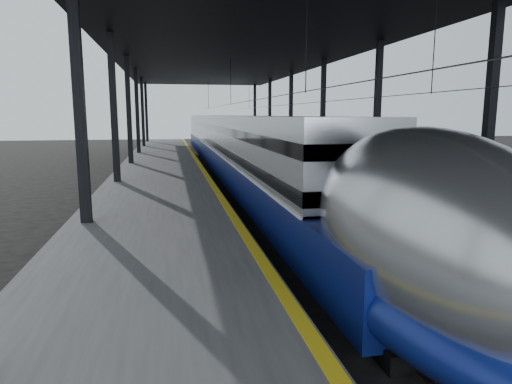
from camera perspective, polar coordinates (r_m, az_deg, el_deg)
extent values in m
plane|color=black|center=(12.50, 3.64, -12.29)|extent=(160.00, 160.00, 0.00)
cube|color=#4C4C4F|center=(31.50, -11.80, 1.83)|extent=(6.00, 80.00, 1.00)
cube|color=yellow|center=(31.51, -6.73, 2.89)|extent=(0.30, 80.00, 0.01)
cube|color=slate|center=(31.83, -3.14, 1.33)|extent=(0.08, 80.00, 0.16)
cube|color=slate|center=(32.05, -0.59, 1.40)|extent=(0.08, 80.00, 0.16)
cube|color=slate|center=(32.87, 5.53, 1.57)|extent=(0.08, 80.00, 0.16)
cube|color=slate|center=(33.30, 7.91, 1.62)|extent=(0.08, 80.00, 0.16)
cube|color=black|center=(16.47, -21.10, 8.43)|extent=(0.35, 0.35, 9.00)
cube|color=black|center=(20.50, 27.14, 8.13)|extent=(0.35, 0.35, 9.00)
cube|color=black|center=(26.37, -17.31, 8.85)|extent=(0.35, 0.35, 9.00)
cube|color=black|center=(29.06, 14.88, 8.99)|extent=(0.35, 0.35, 9.00)
cube|color=black|center=(36.33, -15.58, 9.02)|extent=(0.35, 0.35, 9.00)
cube|color=black|center=(38.33, 8.34, 9.28)|extent=(0.35, 0.35, 9.00)
cube|color=black|center=(46.30, -14.60, 9.12)|extent=(0.35, 0.35, 9.00)
cube|color=black|center=(47.89, 4.37, 9.40)|extent=(0.35, 0.35, 9.00)
cube|color=black|center=(56.29, -13.97, 9.18)|extent=(0.35, 0.35, 9.00)
cube|color=black|center=(57.60, 1.73, 9.46)|extent=(0.35, 0.35, 9.00)
cube|color=black|center=(66.28, -13.52, 9.22)|extent=(0.35, 0.35, 9.00)
cube|color=black|center=(67.39, -0.15, 9.48)|extent=(0.35, 0.35, 9.00)
cube|color=black|center=(31.92, -2.14, 17.88)|extent=(18.00, 75.00, 0.45)
cylinder|color=slate|center=(31.62, -1.91, 11.14)|extent=(0.03, 74.00, 0.03)
cylinder|color=slate|center=(32.77, 6.92, 11.02)|extent=(0.03, 74.00, 0.03)
cube|color=#AAADB2|center=(40.06, -3.79, 6.45)|extent=(3.10, 57.00, 4.28)
cube|color=navy|center=(38.67, -3.50, 4.35)|extent=(3.19, 62.00, 1.66)
cube|color=silver|center=(40.08, -3.79, 5.76)|extent=(3.21, 57.00, 0.11)
cube|color=black|center=(40.01, -3.81, 8.21)|extent=(3.15, 57.00, 0.45)
cube|color=black|center=(40.06, -3.79, 6.45)|extent=(3.15, 57.00, 0.45)
ellipsoid|color=#AAADB2|center=(9.85, 19.70, -4.81)|extent=(3.10, 8.40, 4.28)
ellipsoid|color=navy|center=(10.22, 19.31, -11.51)|extent=(3.19, 8.40, 1.82)
cube|color=black|center=(10.55, 19.04, -15.93)|extent=(2.35, 2.60, 0.40)
cube|color=black|center=(30.91, -1.56, 1.32)|extent=(2.35, 2.60, 0.40)
cube|color=navy|center=(30.14, 8.46, 4.48)|extent=(2.82, 18.00, 3.82)
cube|color=gray|center=(22.43, 15.54, 2.49)|extent=(2.87, 1.20, 3.87)
cube|color=black|center=(21.79, 16.37, 4.51)|extent=(1.71, 0.06, 0.85)
cube|color=maroon|center=(21.94, 16.20, 1.11)|extent=(1.21, 0.06, 0.55)
cube|color=gray|center=(48.44, 0.99, 6.48)|extent=(2.82, 18.00, 3.82)
cube|color=gray|center=(67.12, -2.37, 7.35)|extent=(2.82, 18.00, 3.82)
cube|color=black|center=(24.85, 12.91, -1.01)|extent=(2.21, 2.40, 0.36)
cube|color=black|center=(45.65, 1.76, 3.98)|extent=(2.21, 2.40, 0.36)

